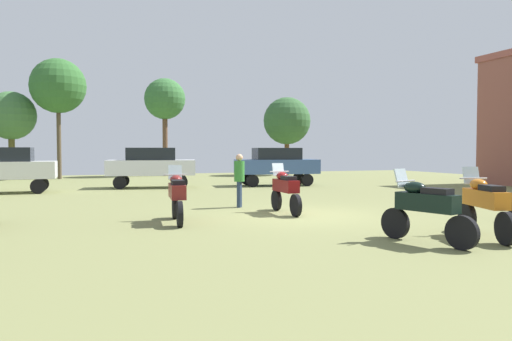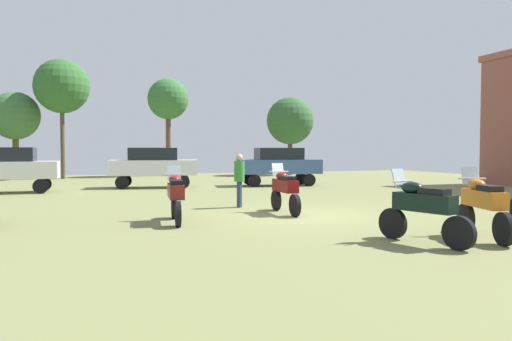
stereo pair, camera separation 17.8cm
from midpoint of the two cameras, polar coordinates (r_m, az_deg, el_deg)
name	(u,v)px [view 1 (the left image)]	position (r m, az deg, el deg)	size (l,w,h in m)	color
ground_plane	(301,215)	(14.09, 4.99, -5.30)	(44.00, 52.00, 0.02)	olive
motorcycle_2	(426,207)	(10.25, 18.87, -4.14)	(0.84, 2.09, 1.49)	black
motorcycle_3	(285,189)	(14.41, 3.11, -2.18)	(0.62, 2.17, 1.48)	black
motorcycle_5	(485,204)	(11.39, 24.92, -3.55)	(0.83, 2.19, 1.50)	black
motorcycle_6	(177,195)	(12.72, -9.68, -2.83)	(0.62, 2.15, 1.48)	black
car_1	(3,166)	(23.78, -27.83, 0.42)	(4.32, 1.85, 2.00)	black
car_2	(151,164)	(24.78, -12.42, 0.71)	(4.54, 2.51, 2.00)	black
car_3	(277,164)	(25.69, 2.24, 0.82)	(4.48, 2.29, 2.00)	black
person_2	(239,176)	(15.87, -2.30, -0.67)	(0.46, 0.46, 1.75)	#24344F
tree_1	(58,86)	(34.36, -22.41, 9.14)	(3.53, 3.53, 7.81)	brown
tree_2	(165,100)	(36.16, -10.83, 8.16)	(2.97, 2.97, 7.09)	brown
tree_4	(287,121)	(37.08, 3.52, 5.82)	(3.58, 3.58, 5.90)	brown
tree_5	(11,116)	(35.28, -27.01, 5.72)	(3.11, 3.11, 5.68)	brown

